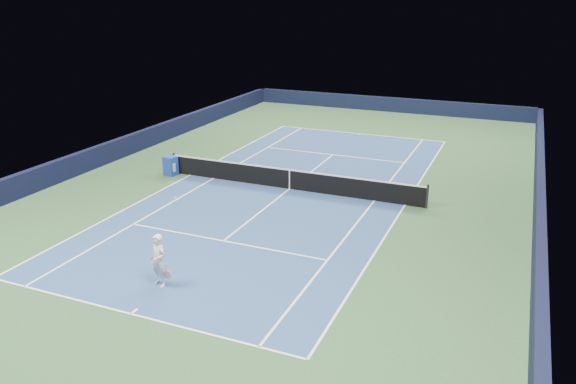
% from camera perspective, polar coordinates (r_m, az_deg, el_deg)
% --- Properties ---
extents(ground, '(40.00, 40.00, 0.00)m').
position_cam_1_polar(ground, '(26.54, 0.16, 0.31)').
color(ground, '#294A28').
rests_on(ground, ground).
extents(wall_far, '(22.00, 0.35, 1.10)m').
position_cam_1_polar(wall_far, '(44.76, 10.15, 8.76)').
color(wall_far, black).
rests_on(wall_far, ground).
extents(wall_right, '(0.35, 40.00, 1.10)m').
position_cam_1_polar(wall_right, '(24.55, 24.16, -1.77)').
color(wall_right, black).
rests_on(wall_right, ground).
extents(wall_left, '(0.35, 40.00, 1.10)m').
position_cam_1_polar(wall_left, '(31.97, -18.07, 3.74)').
color(wall_left, black).
rests_on(wall_left, ground).
extents(court_surface, '(10.97, 23.77, 0.01)m').
position_cam_1_polar(court_surface, '(26.54, 0.16, 0.32)').
color(court_surface, navy).
rests_on(court_surface, ground).
extents(baseline_far, '(10.97, 0.08, 0.00)m').
position_cam_1_polar(baseline_far, '(37.34, 7.28, 5.90)').
color(baseline_far, white).
rests_on(baseline_far, ground).
extents(baseline_near, '(10.97, 0.08, 0.00)m').
position_cam_1_polar(baseline_near, '(17.23, -15.68, -11.84)').
color(baseline_near, white).
rests_on(baseline_near, ground).
extents(sideline_doubles_right, '(0.08, 23.77, 0.00)m').
position_cam_1_polar(sideline_doubles_right, '(25.06, 11.80, -1.29)').
color(sideline_doubles_right, white).
rests_on(sideline_doubles_right, ground).
extents(sideline_doubles_left, '(0.08, 23.77, 0.00)m').
position_cam_1_polar(sideline_doubles_left, '(29.00, -9.89, 1.73)').
color(sideline_doubles_left, white).
rests_on(sideline_doubles_left, ground).
extents(sideline_singles_right, '(0.08, 23.77, 0.00)m').
position_cam_1_polar(sideline_singles_right, '(25.33, 8.78, -0.87)').
color(sideline_singles_right, white).
rests_on(sideline_singles_right, ground).
extents(sideline_singles_left, '(0.08, 23.77, 0.00)m').
position_cam_1_polar(sideline_singles_left, '(28.30, -7.55, 1.40)').
color(sideline_singles_left, white).
rests_on(sideline_singles_left, ground).
extents(service_line_far, '(8.23, 0.08, 0.00)m').
position_cam_1_polar(service_line_far, '(32.26, 4.58, 3.80)').
color(service_line_far, white).
rests_on(service_line_far, ground).
extents(service_line_near, '(8.23, 0.08, 0.00)m').
position_cam_1_polar(service_line_near, '(21.21, -6.57, -4.96)').
color(service_line_near, white).
rests_on(service_line_near, ground).
extents(center_service_line, '(0.08, 12.80, 0.00)m').
position_cam_1_polar(center_service_line, '(26.54, 0.16, 0.33)').
color(center_service_line, white).
rests_on(center_service_line, ground).
extents(center_mark_far, '(0.08, 0.30, 0.00)m').
position_cam_1_polar(center_mark_far, '(37.20, 7.21, 5.85)').
color(center_mark_far, white).
rests_on(center_mark_far, ground).
extents(center_mark_near, '(0.08, 0.30, 0.00)m').
position_cam_1_polar(center_mark_near, '(17.33, -15.37, -11.61)').
color(center_mark_near, white).
rests_on(center_mark_near, ground).
extents(tennis_net, '(12.90, 0.10, 1.07)m').
position_cam_1_polar(tennis_net, '(26.38, 0.16, 1.35)').
color(tennis_net, black).
rests_on(tennis_net, ground).
extents(sponsor_cube, '(0.68, 0.63, 0.97)m').
position_cam_1_polar(sponsor_cube, '(29.07, -11.83, 2.62)').
color(sponsor_cube, '#1B39A5').
rests_on(sponsor_cube, ground).
extents(tennis_player, '(0.84, 1.33, 2.66)m').
position_cam_1_polar(tennis_player, '(18.15, -13.00, -6.79)').
color(tennis_player, white).
rests_on(tennis_player, ground).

